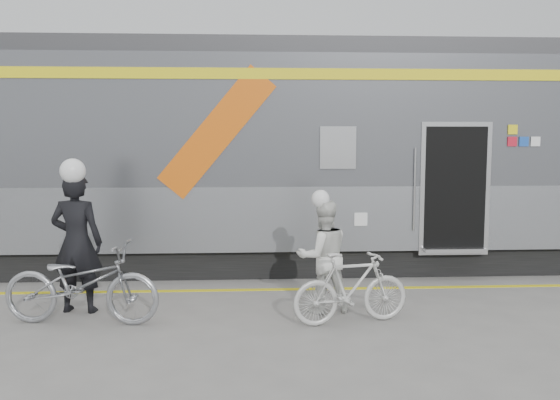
{
  "coord_description": "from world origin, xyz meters",
  "views": [
    {
      "loc": [
        -0.04,
        -7.08,
        2.43
      ],
      "look_at": [
        0.43,
        1.6,
        1.5
      ],
      "focal_mm": 38.0,
      "sensor_mm": 36.0,
      "label": 1
    }
  ],
  "objects": [
    {
      "name": "safety_strip",
      "position": [
        0.0,
        2.15,
        0.0
      ],
      "size": [
        24.0,
        0.12,
        0.01
      ],
      "primitive_type": "cube",
      "color": "yellow",
      "rests_on": "ground"
    },
    {
      "name": "woman",
      "position": [
        1.0,
        0.94,
        0.78
      ],
      "size": [
        0.87,
        0.74,
        1.56
      ],
      "primitive_type": "imported",
      "rotation": [
        0.0,
        0.0,
        3.35
      ],
      "color": "silver",
      "rests_on": "ground"
    },
    {
      "name": "helmet_woman",
      "position": [
        1.0,
        0.94,
        1.69
      ],
      "size": [
        0.25,
        0.25,
        0.25
      ],
      "primitive_type": "sphere",
      "color": "white",
      "rests_on": "woman"
    },
    {
      "name": "bicycle_right",
      "position": [
        1.3,
        0.39,
        0.47
      ],
      "size": [
        1.63,
        0.77,
        0.95
      ],
      "primitive_type": "imported",
      "rotation": [
        0.0,
        0.0,
        1.78
      ],
      "color": "#BABAB5",
      "rests_on": "ground"
    },
    {
      "name": "bicycle_left",
      "position": [
        -2.21,
        0.57,
        0.54
      ],
      "size": [
        2.12,
        0.95,
        1.07
      ],
      "primitive_type": "imported",
      "rotation": [
        0.0,
        0.0,
        1.45
      ],
      "color": "#96989D",
      "rests_on": "ground"
    },
    {
      "name": "train",
      "position": [
        1.26,
        4.19,
        2.05
      ],
      "size": [
        24.0,
        3.17,
        4.1
      ],
      "color": "black",
      "rests_on": "ground"
    },
    {
      "name": "helmet_man",
      "position": [
        -2.41,
        1.12,
        2.12
      ],
      "size": [
        0.34,
        0.34,
        0.34
      ],
      "primitive_type": "sphere",
      "color": "white",
      "rests_on": "man"
    },
    {
      "name": "man",
      "position": [
        -2.41,
        1.12,
        0.98
      ],
      "size": [
        0.76,
        0.55,
        1.95
      ],
      "primitive_type": "imported",
      "rotation": [
        0.0,
        0.0,
        3.02
      ],
      "color": "black",
      "rests_on": "ground"
    },
    {
      "name": "ground",
      "position": [
        0.0,
        0.0,
        0.0
      ],
      "size": [
        90.0,
        90.0,
        0.0
      ],
      "primitive_type": "plane",
      "color": "slate",
      "rests_on": "ground"
    }
  ]
}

